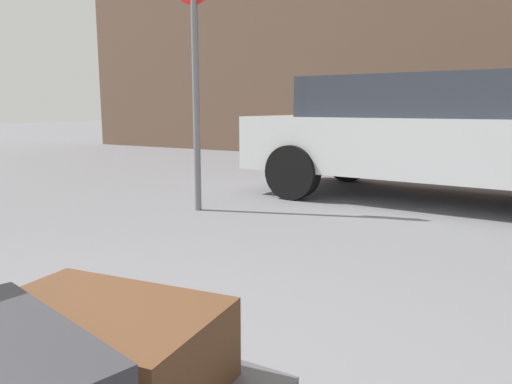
# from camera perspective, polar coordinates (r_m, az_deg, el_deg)

# --- Properties ---
(suitcase_brown_center) EXTENTS (0.66, 0.47, 0.22)m
(suitcase_brown_center) POSITION_cam_1_polar(r_m,az_deg,el_deg) (1.42, -17.46, -16.76)
(suitcase_brown_center) COLOR #51331E
(suitcase_brown_center) RESTS_ON luggage_cart
(parked_car) EXTENTS (4.39, 2.11, 1.42)m
(parked_car) POSITION_cam_1_polar(r_m,az_deg,el_deg) (6.06, 19.73, 6.27)
(parked_car) COLOR silver
(parked_car) RESTS_ON ground_plane
(no_parking_sign) EXTENTS (0.50, 0.07, 2.57)m
(no_parking_sign) POSITION_cam_1_polar(r_m,az_deg,el_deg) (5.16, -7.05, 15.35)
(no_parking_sign) COLOR slate
(no_parking_sign) RESTS_ON ground_plane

